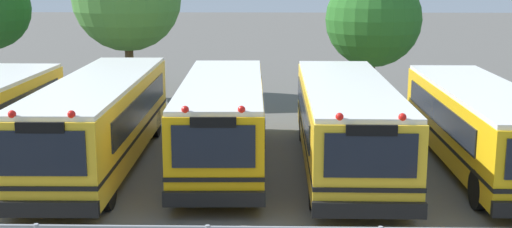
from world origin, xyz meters
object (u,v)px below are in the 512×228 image
Objects in this scene: school_bus_1 at (100,118)px; school_bus_3 at (346,122)px; school_bus_2 at (223,118)px; school_bus_4 at (481,124)px; tree_2 at (375,18)px.

school_bus_1 is 1.06× the size of school_bus_3.
school_bus_3 is at bearing 173.39° from school_bus_2.
school_bus_4 is (11.26, -0.16, -0.09)m from school_bus_1.
school_bus_3 is (7.31, -0.21, -0.02)m from school_bus_1.
school_bus_3 is at bearing 1.08° from school_bus_4.
school_bus_3 is 1.77× the size of tree_2.
school_bus_1 is at bearing 0.39° from school_bus_2.
tree_2 is (9.45, 9.03, 2.39)m from school_bus_1.
school_bus_2 is (3.65, 0.12, -0.02)m from school_bus_1.
school_bus_1 reaches higher than school_bus_3.
tree_2 is at bearing -124.56° from school_bus_2.
school_bus_3 is 9.78m from tree_2.
school_bus_1 is 7.31m from school_bus_3.
school_bus_2 is 0.94× the size of school_bus_3.
school_bus_2 is 7.62m from school_bus_4.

